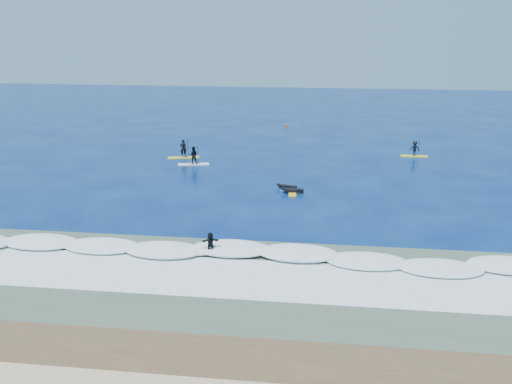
# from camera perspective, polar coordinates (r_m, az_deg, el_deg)

# --- Properties ---
(ground) EXTENTS (160.00, 160.00, 0.00)m
(ground) POSITION_cam_1_polar(r_m,az_deg,el_deg) (43.50, -1.66, -1.17)
(ground) COLOR #04144C
(ground) RESTS_ON ground
(wet_sand_strip) EXTENTS (90.00, 5.00, 0.08)m
(wet_sand_strip) POSITION_cam_1_polar(r_m,az_deg,el_deg) (24.43, -9.88, -16.69)
(wet_sand_strip) COLOR #493822
(wet_sand_strip) RESTS_ON ground
(shallow_water) EXTENTS (90.00, 13.00, 0.01)m
(shallow_water) POSITION_cam_1_polar(r_m,az_deg,el_deg) (30.72, -5.78, -9.13)
(shallow_water) COLOR #3D5344
(shallow_water) RESTS_ON ground
(breaking_wave) EXTENTS (40.00, 6.00, 0.30)m
(breaking_wave) POSITION_cam_1_polar(r_m,az_deg,el_deg) (34.28, -4.28, -6.26)
(breaking_wave) COLOR white
(breaking_wave) RESTS_ON ground
(whitewater) EXTENTS (34.00, 5.00, 0.02)m
(whitewater) POSITION_cam_1_polar(r_m,az_deg,el_deg) (31.60, -5.37, -8.36)
(whitewater) COLOR silver
(whitewater) RESTS_ON ground
(sup_paddler_left) EXTENTS (3.28, 1.64, 2.23)m
(sup_paddler_left) POSITION_cam_1_polar(r_m,az_deg,el_deg) (58.34, -7.27, 4.05)
(sup_paddler_left) COLOR yellow
(sup_paddler_left) RESTS_ON ground
(sup_paddler_center) EXTENTS (3.08, 1.35, 2.10)m
(sup_paddler_center) POSITION_cam_1_polar(r_m,az_deg,el_deg) (55.42, -6.28, 3.50)
(sup_paddler_center) COLOR white
(sup_paddler_center) RESTS_ON ground
(sup_paddler_right) EXTENTS (2.69, 0.74, 1.87)m
(sup_paddler_right) POSITION_cam_1_polar(r_m,az_deg,el_deg) (60.73, 15.57, 4.10)
(sup_paddler_right) COLOR yellow
(sup_paddler_right) RESTS_ON ground
(prone_paddler_near) EXTENTS (1.80, 2.29, 0.47)m
(prone_paddler_near) POSITION_cam_1_polar(r_m,az_deg,el_deg) (46.18, 3.69, 0.08)
(prone_paddler_near) COLOR yellow
(prone_paddler_near) RESTS_ON ground
(prone_paddler_far) EXTENTS (1.70, 2.21, 0.45)m
(prone_paddler_far) POSITION_cam_1_polar(r_m,az_deg,el_deg) (47.25, 3.09, 0.46)
(prone_paddler_far) COLOR blue
(prone_paddler_far) RESTS_ON ground
(wave_surfer) EXTENTS (1.86, 1.04, 1.30)m
(wave_surfer) POSITION_cam_1_polar(r_m,az_deg,el_deg) (33.88, -4.58, -5.18)
(wave_surfer) COLOR white
(wave_surfer) RESTS_ON breaking_wave
(marker_buoy) EXTENTS (0.28, 0.28, 0.68)m
(marker_buoy) POSITION_cam_1_polar(r_m,az_deg,el_deg) (74.99, 3.04, 6.66)
(marker_buoy) COLOR #DD5313
(marker_buoy) RESTS_ON ground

